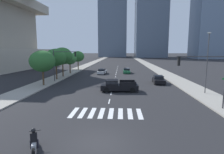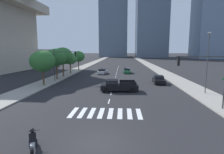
{
  "view_description": "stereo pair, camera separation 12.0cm",
  "coord_description": "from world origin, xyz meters",
  "px_view_note": "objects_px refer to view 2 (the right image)",
  "views": [
    {
      "loc": [
        1.43,
        -10.79,
        5.9
      ],
      "look_at": [
        0.0,
        15.57,
        2.0
      ],
      "focal_mm": 28.81,
      "sensor_mm": 36.0,
      "label": 1
    },
    {
      "loc": [
        1.55,
        -10.79,
        5.9
      ],
      "look_at": [
        0.0,
        15.57,
        2.0
      ],
      "focal_mm": 28.81,
      "sensor_mm": 36.0,
      "label": 2
    }
  ],
  "objects_px": {
    "street_tree_nearest": "(43,61)",
    "traffic_signal_near": "(206,70)",
    "street_tree_second": "(56,57)",
    "street_tree_fourth": "(70,59)",
    "traffic_signal_far": "(62,60)",
    "street_tree_fifth": "(78,56)",
    "motorcycle_lead": "(33,142)",
    "street_lamp_east": "(208,59)",
    "pickup_truck": "(118,86)",
    "sedan_black_1": "(159,80)",
    "sedan_green_2": "(127,71)",
    "sedan_silver_0": "(102,72)",
    "street_tree_third": "(63,56)"
  },
  "relations": [
    {
      "from": "street_tree_nearest",
      "to": "traffic_signal_near",
      "type": "bearing_deg",
      "value": -27.4
    },
    {
      "from": "traffic_signal_near",
      "to": "motorcycle_lead",
      "type": "bearing_deg",
      "value": 32.13
    },
    {
      "from": "traffic_signal_far",
      "to": "street_lamp_east",
      "type": "relative_size",
      "value": 0.73
    },
    {
      "from": "traffic_signal_far",
      "to": "street_tree_fifth",
      "type": "height_order",
      "value": "traffic_signal_far"
    },
    {
      "from": "street_tree_nearest",
      "to": "street_tree_fifth",
      "type": "bearing_deg",
      "value": 90.0
    },
    {
      "from": "sedan_green_2",
      "to": "street_tree_fourth",
      "type": "height_order",
      "value": "street_tree_fourth"
    },
    {
      "from": "street_tree_fifth",
      "to": "sedan_green_2",
      "type": "bearing_deg",
      "value": -23.26
    },
    {
      "from": "traffic_signal_far",
      "to": "street_tree_third",
      "type": "bearing_deg",
      "value": 107.94
    },
    {
      "from": "pickup_truck",
      "to": "street_tree_third",
      "type": "distance_m",
      "value": 18.89
    },
    {
      "from": "sedan_black_1",
      "to": "traffic_signal_far",
      "type": "xyz_separation_m",
      "value": [
        -17.84,
        0.4,
        3.6
      ]
    },
    {
      "from": "traffic_signal_near",
      "to": "street_tree_fourth",
      "type": "height_order",
      "value": "traffic_signal_near"
    },
    {
      "from": "street_tree_second",
      "to": "sedan_black_1",
      "type": "bearing_deg",
      "value": -7.53
    },
    {
      "from": "pickup_truck",
      "to": "sedan_black_1",
      "type": "relative_size",
      "value": 1.18
    },
    {
      "from": "sedan_green_2",
      "to": "street_lamp_east",
      "type": "xyz_separation_m",
      "value": [
        10.06,
        -22.67,
        4.23
      ]
    },
    {
      "from": "sedan_green_2",
      "to": "street_tree_fifth",
      "type": "xyz_separation_m",
      "value": [
        -14.47,
        6.22,
        3.56
      ]
    },
    {
      "from": "motorcycle_lead",
      "to": "street_tree_nearest",
      "type": "distance_m",
      "value": 21.44
    },
    {
      "from": "sedan_black_1",
      "to": "street_tree_second",
      "type": "distance_m",
      "value": 20.4
    },
    {
      "from": "street_tree_nearest",
      "to": "motorcycle_lead",
      "type": "bearing_deg",
      "value": -67.57
    },
    {
      "from": "traffic_signal_near",
      "to": "street_lamp_east",
      "type": "xyz_separation_m",
      "value": [
        3.06,
        6.63,
        0.81
      ]
    },
    {
      "from": "street_tree_fifth",
      "to": "street_tree_second",
      "type": "bearing_deg",
      "value": -90.0
    },
    {
      "from": "traffic_signal_far",
      "to": "traffic_signal_near",
      "type": "bearing_deg",
      "value": -37.85
    },
    {
      "from": "traffic_signal_near",
      "to": "street_tree_fourth",
      "type": "distance_m",
      "value": 34.46
    },
    {
      "from": "motorcycle_lead",
      "to": "street_tree_fifth",
      "type": "xyz_separation_m",
      "value": [
        -8.07,
        43.93,
        3.56
      ]
    },
    {
      "from": "street_tree_second",
      "to": "street_tree_fourth",
      "type": "height_order",
      "value": "street_tree_second"
    },
    {
      "from": "pickup_truck",
      "to": "traffic_signal_near",
      "type": "bearing_deg",
      "value": 136.81
    },
    {
      "from": "sedan_green_2",
      "to": "traffic_signal_far",
      "type": "xyz_separation_m",
      "value": [
        -12.45,
        -14.19,
        3.64
      ]
    },
    {
      "from": "motorcycle_lead",
      "to": "sedan_black_1",
      "type": "bearing_deg",
      "value": -48.55
    },
    {
      "from": "traffic_signal_far",
      "to": "street_lamp_east",
      "type": "distance_m",
      "value": 24.07
    },
    {
      "from": "traffic_signal_far",
      "to": "street_lamp_east",
      "type": "height_order",
      "value": "street_lamp_east"
    },
    {
      "from": "traffic_signal_near",
      "to": "street_tree_third",
      "type": "height_order",
      "value": "street_tree_third"
    },
    {
      "from": "street_tree_nearest",
      "to": "street_tree_second",
      "type": "height_order",
      "value": "street_tree_second"
    },
    {
      "from": "sedan_silver_0",
      "to": "street_tree_fifth",
      "type": "distance_m",
      "value": 12.1
    },
    {
      "from": "street_tree_nearest",
      "to": "sedan_silver_0",
      "type": "bearing_deg",
      "value": 63.29
    },
    {
      "from": "street_tree_third",
      "to": "motorcycle_lead",
      "type": "bearing_deg",
      "value": -74.83
    },
    {
      "from": "motorcycle_lead",
      "to": "street_tree_nearest",
      "type": "xyz_separation_m",
      "value": [
        -8.07,
        19.54,
        3.56
      ]
    },
    {
      "from": "street_lamp_east",
      "to": "sedan_black_1",
      "type": "bearing_deg",
      "value": 120.01
    },
    {
      "from": "sedan_black_1",
      "to": "street_lamp_east",
      "type": "distance_m",
      "value": 10.24
    },
    {
      "from": "sedan_silver_0",
      "to": "street_tree_fifth",
      "type": "xyz_separation_m",
      "value": [
        -8.14,
        8.22,
        3.56
      ]
    },
    {
      "from": "traffic_signal_near",
      "to": "street_tree_fourth",
      "type": "xyz_separation_m",
      "value": [
        -21.46,
        26.96,
        -0.13
      ]
    },
    {
      "from": "street_tree_fourth",
      "to": "sedan_green_2",
      "type": "bearing_deg",
      "value": 9.19
    },
    {
      "from": "street_tree_third",
      "to": "pickup_truck",
      "type": "bearing_deg",
      "value": -47.19
    },
    {
      "from": "sedan_black_1",
      "to": "street_tree_third",
      "type": "xyz_separation_m",
      "value": [
        -19.85,
        6.61,
        4.07
      ]
    },
    {
      "from": "traffic_signal_far",
      "to": "street_tree_fifth",
      "type": "bearing_deg",
      "value": 95.63
    },
    {
      "from": "pickup_truck",
      "to": "street_tree_nearest",
      "type": "height_order",
      "value": "street_tree_nearest"
    },
    {
      "from": "motorcycle_lead",
      "to": "street_tree_second",
      "type": "xyz_separation_m",
      "value": [
        -8.07,
        25.76,
        3.94
      ]
    },
    {
      "from": "street_tree_fourth",
      "to": "street_tree_second",
      "type": "bearing_deg",
      "value": -90.0
    },
    {
      "from": "street_tree_fourth",
      "to": "sedan_silver_0",
      "type": "bearing_deg",
      "value": 2.39
    },
    {
      "from": "traffic_signal_far",
      "to": "street_tree_fourth",
      "type": "distance_m",
      "value": 12.02
    },
    {
      "from": "sedan_silver_0",
      "to": "street_tree_fourth",
      "type": "xyz_separation_m",
      "value": [
        -8.14,
        -0.34,
        3.29
      ]
    },
    {
      "from": "pickup_truck",
      "to": "street_tree_second",
      "type": "distance_m",
      "value": 16.22
    }
  ]
}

